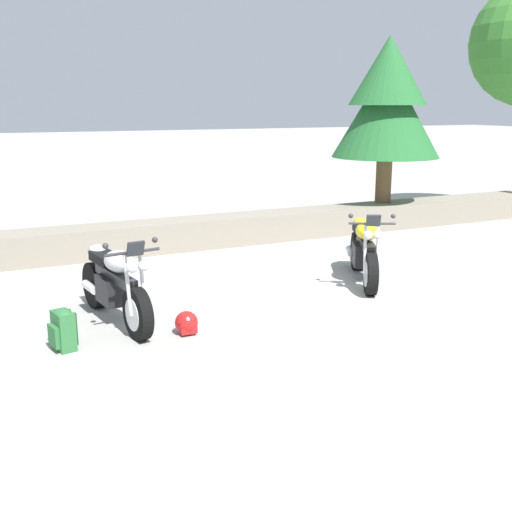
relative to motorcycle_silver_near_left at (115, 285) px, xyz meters
The scene contains 7 objects.
ground_plane 3.50m from the motorcycle_silver_near_left, 19.84° to the right, with size 120.00×120.00×0.00m, color #A3A099.
stone_wall 4.88m from the motorcycle_silver_near_left, 48.07° to the left, with size 36.00×0.80×0.55m, color gray.
motorcycle_silver_near_left is the anchor object (origin of this frame).
motorcycle_yellow_centre 3.90m from the motorcycle_silver_near_left, ahead, with size 1.15×1.90×1.18m.
rider_backpack 1.01m from the motorcycle_silver_near_left, 139.43° to the right, with size 0.30×0.33×0.47m.
rider_helmet 1.07m from the motorcycle_silver_near_left, 49.73° to the right, with size 0.28×0.28×0.28m.
pine_tree_mid_left 8.17m from the motorcycle_silver_near_left, 28.80° to the left, with size 2.33×2.33×3.56m.
Camera 1 is at (-4.87, -6.28, 2.66)m, focal length 43.70 mm.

